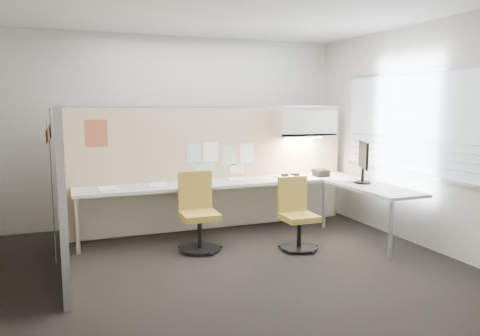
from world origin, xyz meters
name	(u,v)px	position (x,y,z in m)	size (l,w,h in m)	color
floor	(211,268)	(0.00, 0.00, -0.01)	(5.50, 4.50, 0.01)	black
ceiling	(209,5)	(0.00, 0.00, 2.80)	(5.50, 4.50, 0.01)	white
wall_back	(165,130)	(0.00, 2.25, 1.40)	(5.50, 0.02, 2.80)	beige
wall_front	(319,168)	(0.00, -2.25, 1.40)	(5.50, 0.02, 2.80)	beige
wall_right	(416,135)	(2.75, 0.00, 1.40)	(0.02, 4.50, 2.80)	beige
window_pane	(415,124)	(2.73, 0.00, 1.55)	(0.01, 2.80, 1.30)	#A6B6C1
partition_back	(213,169)	(0.55, 1.60, 0.88)	(4.10, 0.06, 1.75)	beige
partition_left	(62,191)	(-1.50, 0.50, 0.88)	(0.06, 2.20, 1.75)	beige
desk	(250,191)	(0.93, 1.13, 0.60)	(4.00, 2.07, 0.73)	beige
overhead_bin	(304,123)	(1.90, 1.39, 1.51)	(0.90, 0.36, 0.38)	beige
task_light_strip	(304,138)	(1.90, 1.39, 1.30)	(0.60, 0.06, 0.02)	#FFEABF
pinned_papers	(219,158)	(0.63, 1.57, 1.03)	(1.01, 0.00, 0.47)	#8CBF8C
poster	(96,133)	(-1.05, 1.57, 1.42)	(0.28, 0.00, 0.35)	#E3591C
chair_left	(198,214)	(0.05, 0.69, 0.44)	(0.50, 0.50, 0.95)	black
chair_right	(297,216)	(1.22, 0.29, 0.41)	(0.46, 0.46, 0.88)	black
monitor	(363,160)	(2.30, 0.47, 1.05)	(0.26, 0.50, 0.56)	black
phone	(321,173)	(2.10, 1.21, 0.78)	(0.23, 0.21, 0.12)	black
stapler	(295,175)	(1.72, 1.33, 0.76)	(0.14, 0.04, 0.05)	black
tape_dispenser	(285,176)	(1.53, 1.27, 0.76)	(0.10, 0.06, 0.06)	black
coat_hook	(50,148)	(-1.58, -0.27, 1.41)	(0.18, 0.48, 1.42)	silver
paper_stack_0	(108,189)	(-0.97, 1.20, 0.74)	(0.23, 0.30, 0.03)	white
paper_stack_1	(158,185)	(-0.32, 1.27, 0.74)	(0.23, 0.30, 0.02)	white
paper_stack_2	(201,182)	(0.25, 1.24, 0.75)	(0.23, 0.30, 0.05)	white
paper_stack_3	(236,179)	(0.80, 1.34, 0.74)	(0.23, 0.30, 0.02)	white
paper_stack_4	(287,177)	(1.55, 1.25, 0.74)	(0.23, 0.30, 0.03)	white
paper_stack_5	(343,180)	(2.17, 0.73, 0.74)	(0.23, 0.30, 0.02)	white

